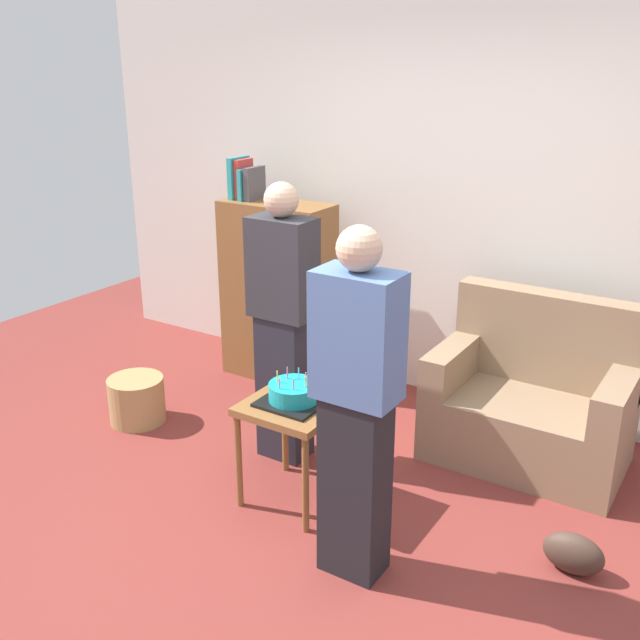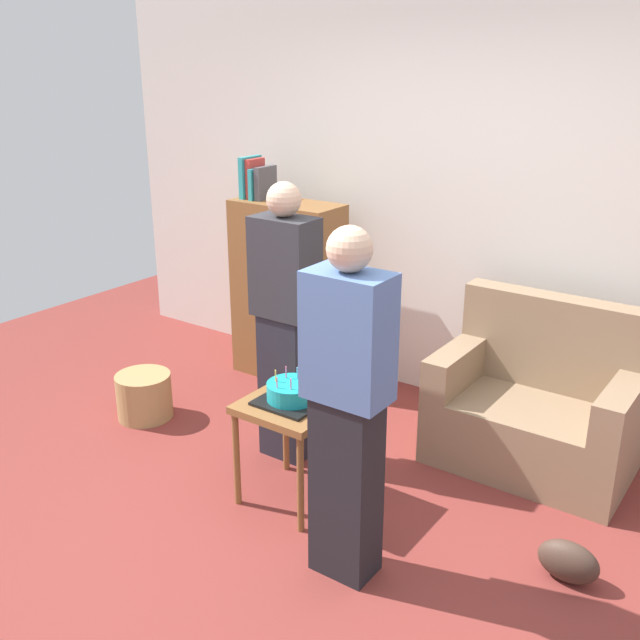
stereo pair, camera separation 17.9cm
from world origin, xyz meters
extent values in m
plane|color=maroon|center=(0.00, 0.00, 0.00)|extent=(8.00, 8.00, 0.00)
cube|color=silver|center=(0.00, 2.05, 1.35)|extent=(6.00, 0.10, 2.70)
cube|color=#8C7054|center=(0.71, 1.43, 0.20)|extent=(1.10, 0.70, 0.40)
cube|color=#8C7054|center=(0.71, 1.70, 0.68)|extent=(1.10, 0.16, 0.56)
cube|color=#8C7054|center=(0.24, 1.43, 0.52)|extent=(0.16, 0.70, 0.24)
cube|color=#8C7054|center=(1.18, 1.43, 0.52)|extent=(0.16, 0.70, 0.24)
cube|color=brown|center=(-1.22, 1.64, 0.65)|extent=(0.80, 0.36, 1.30)
cube|color=teal|center=(-1.54, 1.64, 1.44)|extent=(0.04, 0.22, 0.29)
cube|color=red|center=(-1.49, 1.64, 1.44)|extent=(0.04, 0.17, 0.28)
cube|color=teal|center=(-1.45, 1.64, 1.41)|extent=(0.03, 0.23, 0.22)
cube|color=#4C4C51|center=(-1.40, 1.64, 1.41)|extent=(0.04, 0.20, 0.23)
cube|color=brown|center=(-0.21, 0.36, 0.55)|extent=(0.48, 0.48, 0.04)
cylinder|color=brown|center=(-0.42, 0.15, 0.27)|extent=(0.04, 0.04, 0.53)
cylinder|color=brown|center=(0.00, 0.15, 0.27)|extent=(0.04, 0.04, 0.53)
cylinder|color=brown|center=(-0.42, 0.57, 0.27)|extent=(0.04, 0.04, 0.53)
cylinder|color=brown|center=(0.00, 0.57, 0.27)|extent=(0.04, 0.04, 0.53)
cube|color=black|center=(-0.21, 0.36, 0.58)|extent=(0.32, 0.32, 0.02)
cylinder|color=teal|center=(-0.21, 0.36, 0.64)|extent=(0.26, 0.26, 0.09)
cylinder|color=#F2CC4C|center=(-0.14, 0.36, 0.71)|extent=(0.01, 0.01, 0.06)
cylinder|color=#EA668C|center=(-0.16, 0.41, 0.71)|extent=(0.01, 0.01, 0.06)
cylinder|color=#66B2E5|center=(-0.22, 0.42, 0.71)|extent=(0.01, 0.01, 0.06)
cylinder|color=#EA668C|center=(-0.27, 0.40, 0.71)|extent=(0.01, 0.01, 0.06)
cylinder|color=#F2CC4C|center=(-0.29, 0.33, 0.71)|extent=(0.01, 0.01, 0.06)
cylinder|color=#EA668C|center=(-0.23, 0.27, 0.71)|extent=(0.01, 0.01, 0.06)
cylinder|color=#EA668C|center=(-0.17, 0.30, 0.71)|extent=(0.01, 0.01, 0.06)
cube|color=#23232D|center=(-0.52, 0.72, 0.44)|extent=(0.28, 0.20, 0.88)
cube|color=#2D2D33|center=(-0.52, 0.72, 1.16)|extent=(0.36, 0.22, 0.56)
sphere|color=#D1A889|center=(-0.52, 0.72, 1.53)|extent=(0.19, 0.19, 0.19)
cube|color=black|center=(0.34, 0.04, 0.44)|extent=(0.28, 0.20, 0.88)
cube|color=#4C6BA3|center=(0.34, 0.04, 1.16)|extent=(0.36, 0.22, 0.56)
sphere|color=#D1A889|center=(0.34, 0.04, 1.53)|extent=(0.19, 0.19, 0.19)
cylinder|color=#A88451|center=(-1.58, 0.55, 0.15)|extent=(0.36, 0.36, 0.30)
ellipsoid|color=#473328|center=(1.21, 0.56, 0.10)|extent=(0.28, 0.14, 0.20)
camera|label=1|loc=(1.72, -2.42, 2.26)|focal=40.98mm
camera|label=2|loc=(1.87, -2.32, 2.26)|focal=40.98mm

